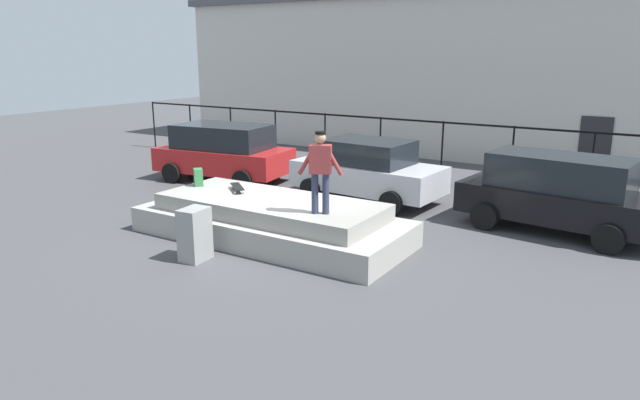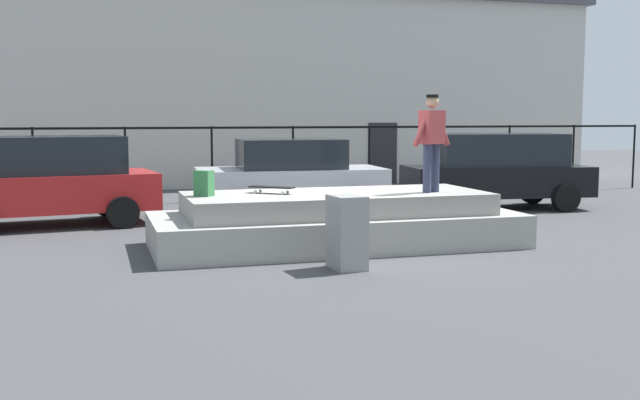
{
  "view_description": "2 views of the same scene",
  "coord_description": "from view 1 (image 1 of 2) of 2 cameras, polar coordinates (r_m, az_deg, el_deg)",
  "views": [
    {
      "loc": [
        7.4,
        -9.89,
        4.12
      ],
      "look_at": [
        0.46,
        1.18,
        0.71
      ],
      "focal_mm": 32.32,
      "sensor_mm": 36.0,
      "label": 1
    },
    {
      "loc": [
        -4.08,
        -12.29,
        2.22
      ],
      "look_at": [
        -0.0,
        1.3,
        0.65
      ],
      "focal_mm": 42.7,
      "sensor_mm": 36.0,
      "label": 2
    }
  ],
  "objects": [
    {
      "name": "ground_plane",
      "position": [
        13.02,
        -4.48,
        -3.85
      ],
      "size": [
        60.0,
        60.0,
        0.0
      ],
      "primitive_type": "plane",
      "color": "#424244"
    },
    {
      "name": "car_black_hatchback_far",
      "position": [
        14.34,
        22.5,
        0.72
      ],
      "size": [
        4.52,
        2.35,
        1.8
      ],
      "color": "black",
      "rests_on": "ground_plane"
    },
    {
      "name": "fence_row",
      "position": [
        19.07,
        8.95,
        6.14
      ],
      "size": [
        24.06,
        0.06,
        1.96
      ],
      "color": "black",
      "rests_on": "ground_plane"
    },
    {
      "name": "concrete_ledge",
      "position": [
        12.95,
        -4.89,
        -2.02
      ],
      "size": [
        6.24,
        2.55,
        0.92
      ],
      "color": "#9E9B93",
      "rests_on": "ground_plane"
    },
    {
      "name": "car_silver_sedan_mid",
      "position": [
        16.14,
        4.77,
        2.99
      ],
      "size": [
        4.27,
        2.32,
        1.71
      ],
      "color": "#B7B7BC",
      "rests_on": "ground_plane"
    },
    {
      "name": "car_red_hatchback_near",
      "position": [
        18.85,
        -9.53,
        4.78
      ],
      "size": [
        4.47,
        2.64,
        1.82
      ],
      "color": "#B21E1E",
      "rests_on": "ground_plane"
    },
    {
      "name": "skateboarder",
      "position": [
        11.4,
        0.04,
        3.31
      ],
      "size": [
        0.87,
        0.47,
        1.66
      ],
      "color": "#2D334C",
      "rests_on": "concrete_ledge"
    },
    {
      "name": "warehouse_building",
      "position": [
        25.91,
        15.83,
        12.07
      ],
      "size": [
        25.85,
        8.11,
        6.38
      ],
      "color": "beige",
      "rests_on": "ground_plane"
    },
    {
      "name": "utility_box",
      "position": [
        11.82,
        -12.3,
        -3.35
      ],
      "size": [
        0.49,
        0.63,
        1.08
      ],
      "primitive_type": "cube",
      "rotation": [
        0.0,
        0.0,
        0.08
      ],
      "color": "gray",
      "rests_on": "ground_plane"
    },
    {
      "name": "skateboard",
      "position": [
        13.59,
        -8.19,
        1.3
      ],
      "size": [
        0.74,
        0.66,
        0.12
      ],
      "color": "black",
      "rests_on": "concrete_ledge"
    },
    {
      "name": "backpack",
      "position": [
        14.26,
        -11.96,
        2.22
      ],
      "size": [
        0.34,
        0.33,
        0.42
      ],
      "primitive_type": "cube",
      "rotation": [
        0.0,
        0.0,
        2.43
      ],
      "color": "#33723F",
      "rests_on": "concrete_ledge"
    }
  ]
}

